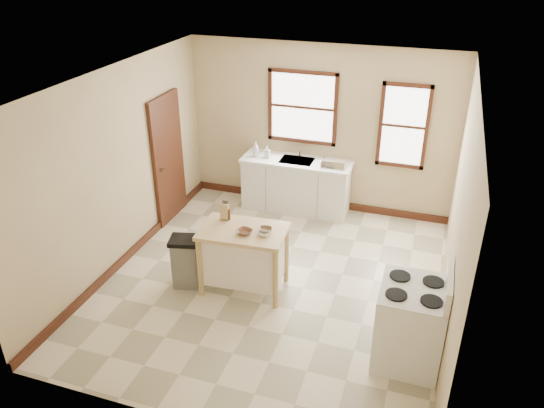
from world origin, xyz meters
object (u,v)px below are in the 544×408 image
at_px(knife_block, 225,212).
at_px(trash_bin, 186,262).
at_px(dish_rack, 334,164).
at_px(gas_stove, 411,315).
at_px(soap_bottle_b, 267,152).
at_px(kitchen_island, 244,259).
at_px(pepper_grinder, 229,214).
at_px(bowl_b, 265,230).
at_px(bowl_c, 263,234).
at_px(bowl_a, 244,232).
at_px(soap_bottle_a, 256,149).

relative_size(knife_block, trash_bin, 0.27).
xyz_separation_m(dish_rack, gas_stove, (1.54, -3.04, -0.36)).
bearing_deg(dish_rack, soap_bottle_b, -161.64).
bearing_deg(soap_bottle_b, trash_bin, -102.71).
relative_size(dish_rack, gas_stove, 0.33).
xyz_separation_m(kitchen_island, knife_block, (-0.34, 0.20, 0.56)).
height_order(soap_bottle_b, pepper_grinder, soap_bottle_b).
height_order(kitchen_island, gas_stove, gas_stove).
bearing_deg(dish_rack, pepper_grinder, -93.80).
height_order(dish_rack, bowl_b, dish_rack).
height_order(kitchen_island, bowl_c, bowl_c).
height_order(kitchen_island, pepper_grinder, pepper_grinder).
relative_size(pepper_grinder, bowl_c, 0.98).
bearing_deg(gas_stove, knife_block, 161.10).
relative_size(dish_rack, pepper_grinder, 2.72).
height_order(kitchen_island, knife_block, knife_block).
distance_m(soap_bottle_b, bowl_a, 2.54).
bearing_deg(gas_stove, bowl_c, 162.02).
distance_m(dish_rack, bowl_b, 2.35).
xyz_separation_m(bowl_a, bowl_c, (0.25, 0.03, 0.00)).
relative_size(kitchen_island, bowl_c, 7.26).
relative_size(dish_rack, kitchen_island, 0.37).
height_order(bowl_c, trash_bin, bowl_c).
relative_size(soap_bottle_a, trash_bin, 0.35).
bearing_deg(bowl_b, kitchen_island, -169.95).
bearing_deg(gas_stove, bowl_b, 159.41).
distance_m(knife_block, gas_stove, 2.72).
distance_m(soap_bottle_a, bowl_c, 2.62).
xyz_separation_m(trash_bin, gas_stove, (2.99, -0.50, 0.25)).
bearing_deg(pepper_grinder, soap_bottle_b, 95.27).
bearing_deg(knife_block, soap_bottle_a, 86.75).
bearing_deg(bowl_b, pepper_grinder, 164.95).
distance_m(knife_block, bowl_a, 0.49).
bearing_deg(kitchen_island, dish_rack, 70.06).
height_order(knife_block, bowl_b, knife_block).
relative_size(knife_block, gas_stove, 0.16).
height_order(dish_rack, bowl_a, dish_rack).
bearing_deg(kitchen_island, bowl_a, -63.66).
bearing_deg(bowl_b, soap_bottle_b, 108.09).
bearing_deg(pepper_grinder, bowl_c, -23.79).
bearing_deg(bowl_b, knife_block, 166.56).
distance_m(kitchen_island, bowl_b, 0.56).
bearing_deg(trash_bin, kitchen_island, -1.17).
relative_size(pepper_grinder, trash_bin, 0.21).
relative_size(soap_bottle_b, kitchen_island, 0.18).
height_order(soap_bottle_a, soap_bottle_b, soap_bottle_a).
bearing_deg(soap_bottle_a, bowl_b, -76.51).
bearing_deg(bowl_c, soap_bottle_b, 107.64).
bearing_deg(bowl_b, soap_bottle_a, 112.46).
height_order(soap_bottle_a, bowl_b, soap_bottle_a).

